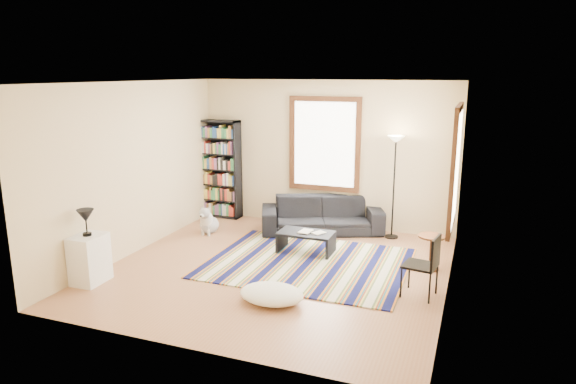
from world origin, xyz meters
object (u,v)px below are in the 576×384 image
(coffee_table, at_px, (306,242))
(dog, at_px, (209,219))
(floor_cushion, at_px, (272,294))
(floor_lamp, at_px, (394,188))
(folding_chair, at_px, (420,265))
(bookshelf, at_px, (219,169))
(side_table, at_px, (431,252))
(white_cabinet, at_px, (90,259))
(sofa, at_px, (322,215))

(coffee_table, height_order, dog, dog)
(floor_cushion, relative_size, dog, 1.64)
(floor_lamp, distance_m, folding_chair, 2.53)
(folding_chair, bearing_deg, bookshelf, 159.19)
(bookshelf, height_order, floor_cushion, bookshelf)
(side_table, xyz_separation_m, dog, (-4.04, 0.40, -0.01))
(bookshelf, xyz_separation_m, dog, (0.36, -1.11, -0.74))
(bookshelf, height_order, white_cabinet, bookshelf)
(folding_chair, bearing_deg, coffee_table, 161.17)
(floor_lamp, bearing_deg, dog, -163.80)
(coffee_table, xyz_separation_m, dog, (-2.03, 0.37, 0.08))
(floor_lamp, relative_size, dog, 3.51)
(dog, bearing_deg, coffee_table, -13.38)
(sofa, height_order, floor_lamp, floor_lamp)
(dog, bearing_deg, sofa, 20.53)
(floor_lamp, xyz_separation_m, folding_chair, (0.76, -2.37, -0.50))
(floor_cushion, height_order, white_cabinet, white_cabinet)
(coffee_table, distance_m, side_table, 2.01)
(floor_cushion, bearing_deg, floor_lamp, 72.48)
(side_table, bearing_deg, coffee_table, 179.41)
(floor_cushion, xyz_separation_m, dog, (-2.21, 2.30, 0.16))
(floor_lamp, bearing_deg, coffee_table, -132.43)
(floor_cushion, bearing_deg, bookshelf, 126.97)
(bookshelf, distance_m, coffee_table, 2.93)
(floor_cushion, height_order, folding_chair, folding_chair)
(sofa, relative_size, floor_cushion, 2.59)
(coffee_table, bearing_deg, side_table, -0.59)
(floor_lamp, distance_m, side_table, 1.69)
(bookshelf, distance_m, floor_lamp, 3.59)
(floor_lamp, xyz_separation_m, white_cabinet, (-3.69, -3.56, -0.58))
(coffee_table, xyz_separation_m, floor_lamp, (1.20, 1.31, 0.75))
(folding_chair, relative_size, dog, 1.62)
(sofa, xyz_separation_m, white_cabinet, (-2.40, -3.46, 0.02))
(coffee_table, distance_m, dog, 2.07)
(floor_cushion, bearing_deg, white_cabinet, -173.22)
(floor_lamp, relative_size, side_table, 3.44)
(sofa, xyz_separation_m, bookshelf, (-2.29, 0.27, 0.67))
(floor_cushion, bearing_deg, sofa, 94.98)
(coffee_table, relative_size, side_table, 1.67)
(coffee_table, distance_m, white_cabinet, 3.36)
(sofa, distance_m, floor_cushion, 3.16)
(coffee_table, xyz_separation_m, folding_chair, (1.96, -1.05, 0.25))
(floor_lamp, height_order, dog, floor_lamp)
(coffee_table, xyz_separation_m, white_cabinet, (-2.49, -2.24, 0.17))
(dog, bearing_deg, white_cabinet, -102.94)
(coffee_table, bearing_deg, floor_cushion, -84.74)
(sofa, height_order, side_table, sofa)
(sofa, xyz_separation_m, coffee_table, (0.10, -1.21, -0.15))
(sofa, bearing_deg, side_table, -53.04)
(side_table, bearing_deg, bookshelf, 161.12)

